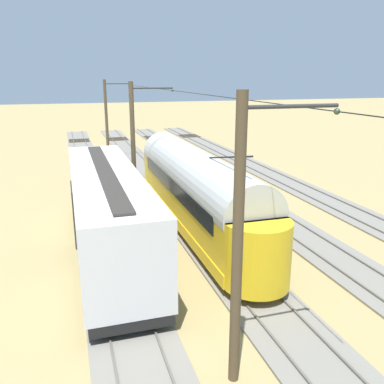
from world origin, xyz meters
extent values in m
plane|color=#9E8956|center=(0.00, 0.00, 0.00)|extent=(220.00, 220.00, 0.00)
cube|color=slate|center=(-7.35, 0.00, 0.05)|extent=(2.80, 80.00, 0.10)
cube|color=#59544C|center=(-6.63, 0.00, 0.14)|extent=(0.07, 80.00, 0.08)
cube|color=#59544C|center=(-8.06, 0.00, 0.14)|extent=(0.07, 80.00, 0.08)
cube|color=#2D2316|center=(-7.35, -32.00, 0.11)|extent=(2.50, 0.24, 0.08)
cube|color=#2D2316|center=(-7.35, -31.35, 0.11)|extent=(2.50, 0.24, 0.08)
cube|color=#2D2316|center=(-7.35, -30.70, 0.11)|extent=(2.50, 0.24, 0.08)
cube|color=#2D2316|center=(-7.35, -30.05, 0.11)|extent=(2.50, 0.24, 0.08)
cube|color=#2D2316|center=(-7.35, -29.40, 0.11)|extent=(2.50, 0.24, 0.08)
cube|color=slate|center=(-2.45, 0.00, 0.05)|extent=(2.80, 80.00, 0.10)
cube|color=#59544C|center=(-1.73, 0.00, 0.14)|extent=(0.07, 80.00, 0.08)
cube|color=#59544C|center=(-3.17, 0.00, 0.14)|extent=(0.07, 80.00, 0.08)
cube|color=#2D2316|center=(-2.45, -32.00, 0.11)|extent=(2.50, 0.24, 0.08)
cube|color=#2D2316|center=(-2.45, -31.35, 0.11)|extent=(2.50, 0.24, 0.08)
cube|color=#2D2316|center=(-2.45, -30.70, 0.11)|extent=(2.50, 0.24, 0.08)
cube|color=#2D2316|center=(-2.45, -30.05, 0.11)|extent=(2.50, 0.24, 0.08)
cube|color=#2D2316|center=(-2.45, -29.40, 0.11)|extent=(2.50, 0.24, 0.08)
cube|color=slate|center=(2.45, 0.00, 0.05)|extent=(2.80, 80.00, 0.10)
cube|color=#59544C|center=(3.17, 0.00, 0.14)|extent=(0.07, 80.00, 0.08)
cube|color=#59544C|center=(1.73, 0.00, 0.14)|extent=(0.07, 80.00, 0.08)
cube|color=#2D2316|center=(2.45, -32.00, 0.11)|extent=(2.50, 0.24, 0.08)
cube|color=#2D2316|center=(2.45, -31.35, 0.11)|extent=(2.50, 0.24, 0.08)
cube|color=#2D2316|center=(2.45, -30.70, 0.11)|extent=(2.50, 0.24, 0.08)
cube|color=#2D2316|center=(2.45, -30.05, 0.11)|extent=(2.50, 0.24, 0.08)
cube|color=#2D2316|center=(2.45, -29.40, 0.11)|extent=(2.50, 0.24, 0.08)
cube|color=slate|center=(7.35, 0.00, 0.05)|extent=(2.80, 80.00, 0.10)
cube|color=#59544C|center=(8.06, 0.00, 0.14)|extent=(0.07, 80.00, 0.08)
cube|color=#59544C|center=(6.63, 0.00, 0.14)|extent=(0.07, 80.00, 0.08)
cube|color=#2D2316|center=(7.35, -32.00, 0.11)|extent=(2.50, 0.24, 0.08)
cube|color=#2D2316|center=(7.35, -31.35, 0.11)|extent=(2.50, 0.24, 0.08)
cube|color=#2D2316|center=(7.35, -30.70, 0.11)|extent=(2.50, 0.24, 0.08)
cube|color=#2D2316|center=(7.35, -30.05, 0.11)|extent=(2.50, 0.24, 0.08)
cube|color=#2D2316|center=(7.35, -29.40, 0.11)|extent=(2.50, 0.24, 0.08)
cube|color=gold|center=(2.45, 2.97, 0.71)|extent=(2.65, 15.45, 0.55)
cube|color=gold|center=(2.45, 2.97, 1.46)|extent=(2.55, 15.45, 0.95)
cube|color=gold|center=(2.45, 2.97, 2.46)|extent=(2.55, 15.45, 1.05)
cylinder|color=#B7B7B2|center=(2.45, 2.97, 2.98)|extent=(2.65, 15.14, 2.65)
cylinder|color=gold|center=(2.45, -4.71, 1.70)|extent=(2.55, 2.55, 2.55)
cylinder|color=gold|center=(2.45, 10.65, 1.70)|extent=(2.55, 2.55, 2.55)
cube|color=black|center=(2.45, -5.84, 2.72)|extent=(1.63, 0.08, 0.36)
cube|color=black|center=(2.45, -5.88, 2.41)|extent=(1.73, 0.06, 0.80)
cube|color=black|center=(1.15, 2.97, 2.46)|extent=(0.04, 12.98, 0.80)
cube|color=black|center=(3.74, 2.97, 2.46)|extent=(0.04, 12.98, 0.80)
cylinder|color=silver|center=(2.45, -5.97, 1.46)|extent=(0.24, 0.06, 0.24)
cube|color=gray|center=(2.45, -5.90, 0.53)|extent=(1.94, 0.12, 0.20)
cylinder|color=black|center=(2.45, 7.63, 4.77)|extent=(0.07, 4.69, 0.99)
cylinder|color=black|center=(1.73, -1.97, 0.56)|extent=(0.10, 0.76, 0.76)
cylinder|color=black|center=(3.17, -1.97, 0.56)|extent=(0.10, 0.76, 0.76)
cylinder|color=black|center=(1.73, 7.91, 0.56)|extent=(0.10, 0.76, 0.76)
cylinder|color=black|center=(3.17, 7.91, 0.56)|extent=(0.10, 0.76, 0.76)
cube|color=silver|center=(7.35, 5.09, 2.33)|extent=(2.90, 14.24, 3.20)
cube|color=#332D28|center=(7.35, 5.09, 3.99)|extent=(0.70, 12.81, 0.08)
cube|color=black|center=(7.35, 5.09, 0.53)|extent=(2.70, 14.24, 0.36)
cube|color=black|center=(8.83, 5.09, 2.07)|extent=(0.06, 2.20, 2.56)
cylinder|color=black|center=(8.06, 10.07, 0.60)|extent=(0.10, 0.84, 0.84)
cylinder|color=black|center=(6.63, 10.07, 0.60)|extent=(0.10, 0.84, 0.84)
cylinder|color=black|center=(8.06, 0.10, 0.60)|extent=(0.10, 0.84, 0.84)
cylinder|color=black|center=(6.63, 0.10, 0.60)|extent=(0.10, 0.84, 0.84)
cylinder|color=#4C3D28|center=(4.98, -17.73, 3.87)|extent=(0.28, 0.28, 7.74)
cylinder|color=#2D2D2D|center=(3.72, -17.73, 7.34)|extent=(2.54, 0.10, 0.10)
sphere|color=#334733|center=(2.45, -17.73, 7.19)|extent=(0.16, 0.16, 0.16)
cylinder|color=#4C3D28|center=(4.98, -1.57, 3.87)|extent=(0.28, 0.28, 7.74)
cylinder|color=#2D2D2D|center=(3.72, -1.57, 7.34)|extent=(2.54, 0.10, 0.10)
sphere|color=#334733|center=(2.45, -1.57, 7.19)|extent=(0.16, 0.16, 0.16)
cylinder|color=#4C3D28|center=(4.98, 14.59, 3.87)|extent=(0.28, 0.28, 7.74)
cylinder|color=#2D2D2D|center=(3.72, 14.59, 7.34)|extent=(2.54, 0.10, 0.10)
sphere|color=#334733|center=(2.45, 14.59, 7.19)|extent=(0.16, 0.16, 0.16)
cylinder|color=black|center=(2.45, -1.57, 7.19)|extent=(0.03, 36.33, 0.03)
cylinder|color=black|center=(3.72, -17.73, 7.34)|extent=(2.54, 0.02, 0.02)
camera|label=1|loc=(8.85, 23.29, 8.02)|focal=38.30mm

